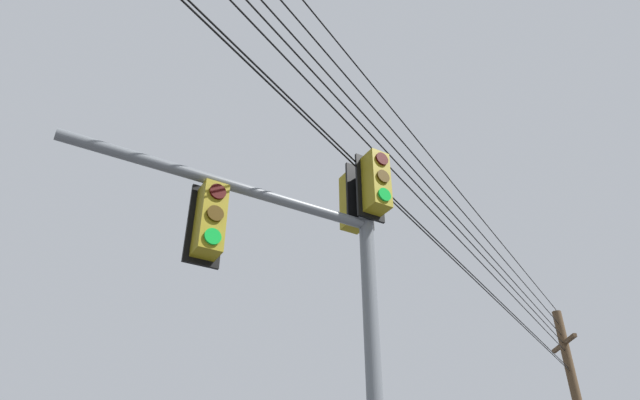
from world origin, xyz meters
TOP-DOWN VIEW (x-y plane):
  - signal_mast_assembly at (-0.33, -0.76)m, footprint 3.11×3.56m
  - overhead_wire_span at (0.59, -0.84)m, footprint 28.99×12.11m

SIDE VIEW (x-z plane):
  - signal_mast_assembly at x=-0.33m, z-range 1.35..7.77m
  - overhead_wire_span at x=0.59m, z-range 5.78..8.53m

